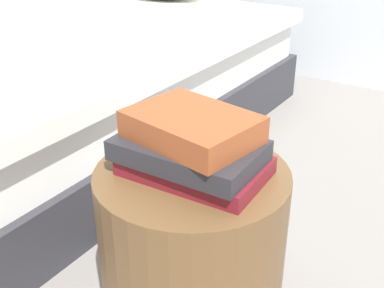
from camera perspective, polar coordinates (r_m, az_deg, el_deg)
bed at (r=2.25m, az=-16.25°, el=7.34°), size 1.55×2.01×0.62m
side_table at (r=1.12m, az=0.00°, el=-13.35°), size 0.40×0.40×0.45m
book_maroon at (r=0.97m, az=0.32°, el=-2.63°), size 0.29×0.19×0.03m
book_charcoal at (r=0.95m, az=-0.25°, el=-0.77°), size 0.29×0.19×0.04m
book_rust at (r=0.94m, az=0.26°, el=2.01°), size 0.26×0.21×0.05m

